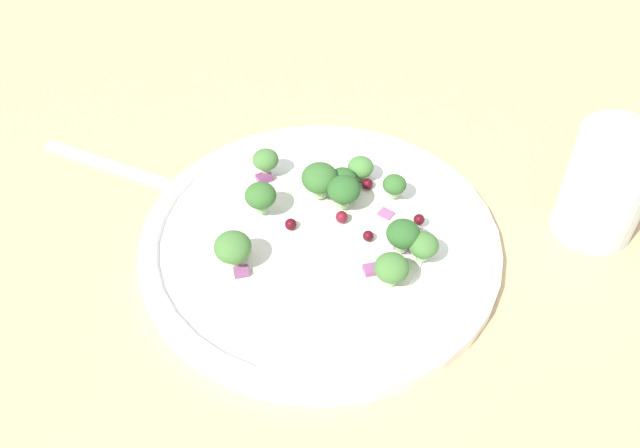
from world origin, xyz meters
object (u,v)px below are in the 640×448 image
(broccoli_floret_2, at_px, (423,245))
(water_glass, at_px, (606,184))
(plate, at_px, (320,240))
(broccoli_floret_0, at_px, (343,180))
(broccoli_floret_1, at_px, (261,196))
(fork, at_px, (143,176))

(broccoli_floret_2, distance_m, water_glass, 0.15)
(plate, distance_m, broccoli_floret_2, 0.08)
(broccoli_floret_0, relative_size, broccoli_floret_1, 0.89)
(broccoli_floret_1, xyz_separation_m, water_glass, (0.25, 0.09, 0.01))
(fork, bearing_deg, broccoli_floret_1, -8.96)
(plate, xyz_separation_m, broccoli_floret_1, (-0.05, 0.01, 0.03))
(broccoli_floret_2, relative_size, water_glass, 0.25)
(broccoli_floret_1, distance_m, broccoli_floret_2, 0.13)
(broccoli_floret_0, distance_m, broccoli_floret_2, 0.09)
(plate, bearing_deg, broccoli_floret_0, 88.73)
(plate, bearing_deg, broccoli_floret_1, 173.47)
(broccoli_floret_2, bearing_deg, fork, 174.85)
(broccoli_floret_1, bearing_deg, water_glass, 19.86)
(broccoli_floret_2, bearing_deg, broccoli_floret_0, 148.03)
(broccoli_floret_1, relative_size, broccoli_floret_2, 1.09)
(broccoli_floret_2, bearing_deg, broccoli_floret_1, 178.41)
(broccoli_floret_1, bearing_deg, broccoli_floret_0, 41.02)
(plate, relative_size, water_glass, 3.03)
(plate, xyz_separation_m, broccoli_floret_2, (0.08, 0.00, 0.02))
(broccoli_floret_2, xyz_separation_m, fork, (-0.25, 0.02, -0.03))
(broccoli_floret_2, xyz_separation_m, water_glass, (0.12, 0.09, 0.02))
(broccoli_floret_2, bearing_deg, plate, -178.40)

